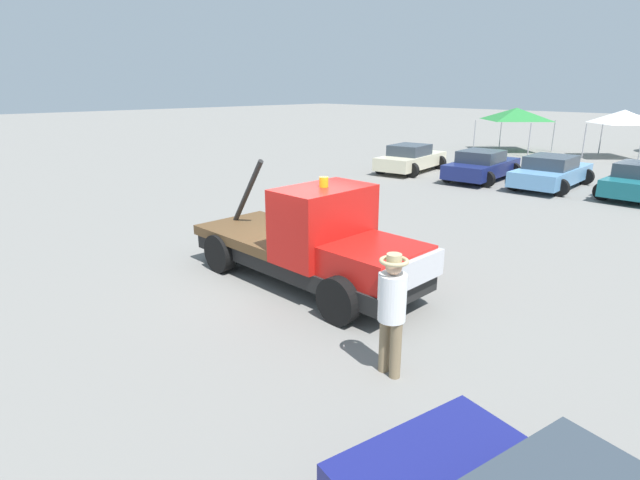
{
  "coord_description": "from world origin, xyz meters",
  "views": [
    {
      "loc": [
        7.46,
        -6.83,
        4.07
      ],
      "look_at": [
        0.5,
        0.0,
        1.05
      ],
      "focal_mm": 28.0,
      "sensor_mm": 36.0,
      "label": 1
    }
  ],
  "objects_px": {
    "parked_car_skyblue": "(551,172)",
    "canopy_tent_green": "(516,114)",
    "tow_truck": "(315,244)",
    "person_near_truck": "(392,305)",
    "parked_car_cream": "(411,159)",
    "canopy_tent_white": "(624,117)",
    "parked_car_navy": "(482,166)"
  },
  "relations": [
    {
      "from": "parked_car_skyblue",
      "to": "canopy_tent_green",
      "type": "relative_size",
      "value": 1.33
    },
    {
      "from": "tow_truck",
      "to": "person_near_truck",
      "type": "height_order",
      "value": "tow_truck"
    },
    {
      "from": "parked_car_skyblue",
      "to": "person_near_truck",
      "type": "bearing_deg",
      "value": -168.71
    },
    {
      "from": "parked_car_cream",
      "to": "canopy_tent_green",
      "type": "distance_m",
      "value": 11.41
    },
    {
      "from": "tow_truck",
      "to": "canopy_tent_green",
      "type": "xyz_separation_m",
      "value": [
        -7.37,
        24.86,
        1.43
      ]
    },
    {
      "from": "canopy_tent_green",
      "to": "canopy_tent_white",
      "type": "bearing_deg",
      "value": 12.11
    },
    {
      "from": "person_near_truck",
      "to": "canopy_tent_white",
      "type": "xyz_separation_m",
      "value": [
        -4.82,
        27.67,
        1.27
      ]
    },
    {
      "from": "tow_truck",
      "to": "parked_car_skyblue",
      "type": "height_order",
      "value": "tow_truck"
    },
    {
      "from": "tow_truck",
      "to": "canopy_tent_green",
      "type": "relative_size",
      "value": 1.54
    },
    {
      "from": "canopy_tent_white",
      "to": "parked_car_navy",
      "type": "bearing_deg",
      "value": -99.78
    },
    {
      "from": "parked_car_navy",
      "to": "parked_car_cream",
      "type": "bearing_deg",
      "value": 90.23
    },
    {
      "from": "person_near_truck",
      "to": "parked_car_navy",
      "type": "relative_size",
      "value": 0.4
    },
    {
      "from": "person_near_truck",
      "to": "canopy_tent_green",
      "type": "distance_m",
      "value": 28.5
    },
    {
      "from": "person_near_truck",
      "to": "parked_car_skyblue",
      "type": "relative_size",
      "value": 0.39
    },
    {
      "from": "parked_car_navy",
      "to": "canopy_tent_green",
      "type": "height_order",
      "value": "canopy_tent_green"
    },
    {
      "from": "canopy_tent_green",
      "to": "parked_car_cream",
      "type": "bearing_deg",
      "value": -89.62
    },
    {
      "from": "tow_truck",
      "to": "canopy_tent_white",
      "type": "xyz_separation_m",
      "value": [
        -1.6,
        26.09,
        1.44
      ]
    },
    {
      "from": "tow_truck",
      "to": "parked_car_navy",
      "type": "relative_size",
      "value": 1.21
    },
    {
      "from": "parked_car_cream",
      "to": "canopy_tent_green",
      "type": "bearing_deg",
      "value": -8.2
    },
    {
      "from": "parked_car_cream",
      "to": "parked_car_skyblue",
      "type": "distance_m",
      "value": 6.52
    },
    {
      "from": "parked_car_skyblue",
      "to": "canopy_tent_white",
      "type": "height_order",
      "value": "canopy_tent_white"
    },
    {
      "from": "person_near_truck",
      "to": "parked_car_navy",
      "type": "bearing_deg",
      "value": 29.76
    },
    {
      "from": "parked_car_skyblue",
      "to": "canopy_tent_white",
      "type": "relative_size",
      "value": 1.64
    },
    {
      "from": "parked_car_navy",
      "to": "canopy_tent_green",
      "type": "relative_size",
      "value": 1.28
    },
    {
      "from": "person_near_truck",
      "to": "parked_car_navy",
      "type": "xyz_separation_m",
      "value": [
        -6.92,
        15.51,
        -0.45
      ]
    },
    {
      "from": "parked_car_navy",
      "to": "person_near_truck",
      "type": "bearing_deg",
      "value": -161.49
    },
    {
      "from": "parked_car_cream",
      "to": "parked_car_navy",
      "type": "xyz_separation_m",
      "value": [
        3.59,
        0.36,
        0.0
      ]
    },
    {
      "from": "parked_car_skyblue",
      "to": "canopy_tent_green",
      "type": "bearing_deg",
      "value": 29.12
    },
    {
      "from": "person_near_truck",
      "to": "canopy_tent_white",
      "type": "distance_m",
      "value": 28.12
    },
    {
      "from": "parked_car_cream",
      "to": "tow_truck",
      "type": "bearing_deg",
      "value": -160.33
    },
    {
      "from": "person_near_truck",
      "to": "parked_car_cream",
      "type": "bearing_deg",
      "value": 40.48
    },
    {
      "from": "parked_car_skyblue",
      "to": "tow_truck",
      "type": "bearing_deg",
      "value": -179.63
    }
  ]
}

